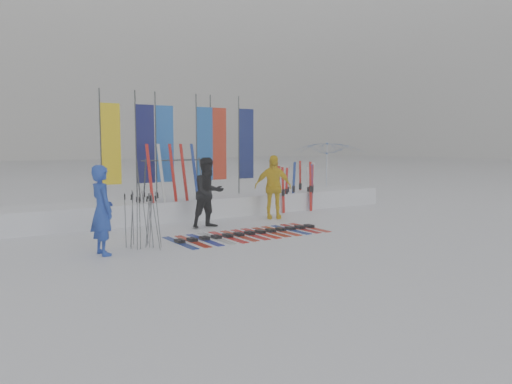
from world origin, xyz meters
TOP-DOWN VIEW (x-y plane):
  - ground at (0.00, 0.00)m, footprint 120.00×120.00m
  - snow_bank at (0.00, 4.60)m, footprint 14.00×1.60m
  - person_blue at (-4.05, 0.82)m, footprint 0.51×0.71m
  - person_black at (-0.69, 2.58)m, footprint 0.98×0.79m
  - person_yellow at (1.71, 2.98)m, footprint 1.22×0.90m
  - tent_canopy at (5.92, 5.26)m, footprint 3.45×3.48m
  - ski_row at (-0.36, 1.06)m, footprint 3.97×1.70m
  - pole_cluster at (-3.10, 1.07)m, footprint 0.69×0.84m
  - feather_flags at (-0.37, 4.83)m, footprint 5.10×0.11m
  - ski_rack at (-0.96, 4.20)m, footprint 2.04×0.80m
  - upright_skis at (3.38, 4.13)m, footprint 1.62×1.19m

SIDE VIEW (x-z plane):
  - ground at x=0.00m, z-range 0.00..0.00m
  - ski_row at x=-0.36m, z-range 0.00..0.07m
  - snow_bank at x=0.00m, z-range 0.00..0.60m
  - pole_cluster at x=-3.10m, z-range -0.03..1.22m
  - upright_skis at x=3.38m, z-range -0.05..1.61m
  - person_blue at x=-4.05m, z-range 0.00..1.84m
  - person_black at x=-0.69m, z-range 0.00..1.90m
  - person_yellow at x=1.71m, z-range 0.00..1.92m
  - tent_canopy at x=5.92m, z-range 0.00..2.41m
  - ski_rack at x=-0.96m, z-range 0.77..2.00m
  - feather_flags at x=-0.37m, z-range 0.64..3.84m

